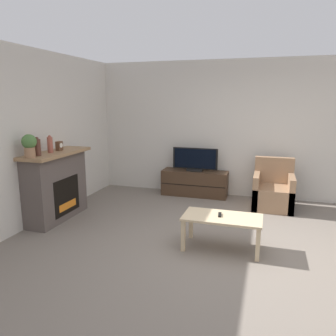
{
  "coord_description": "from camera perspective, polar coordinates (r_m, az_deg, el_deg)",
  "views": [
    {
      "loc": [
        0.4,
        -3.96,
        1.93
      ],
      "look_at": [
        -1.12,
        0.97,
        0.85
      ],
      "focal_mm": 35.0,
      "sensor_mm": 36.0,
      "label": 1
    }
  ],
  "objects": [
    {
      "name": "wall_left",
      "position": [
        5.31,
        -24.12,
        4.52
      ],
      "size": [
        0.06,
        12.0,
        2.7
      ],
      "color": "beige",
      "rests_on": "ground"
    },
    {
      "name": "armchair",
      "position": [
        6.26,
        17.81,
        -3.97
      ],
      "size": [
        0.7,
        0.76,
        0.88
      ],
      "color": "#937051",
      "rests_on": "ground"
    },
    {
      "name": "mantel_vase_centre_left",
      "position": [
        5.41,
        -19.85,
        3.88
      ],
      "size": [
        0.08,
        0.08,
        0.27
      ],
      "color": "#994C3D",
      "rests_on": "fireplace"
    },
    {
      "name": "fireplace",
      "position": [
        5.63,
        -18.91,
        -2.83
      ],
      "size": [
        0.51,
        1.31,
        1.12
      ],
      "color": "#564C47",
      "rests_on": "ground"
    },
    {
      "name": "mantel_vase_left",
      "position": [
        5.18,
        -21.8,
        3.43
      ],
      "size": [
        0.1,
        0.1,
        0.28
      ],
      "color": "#512D23",
      "rests_on": "fireplace"
    },
    {
      "name": "remote",
      "position": [
        4.36,
        9.01,
        -8.04
      ],
      "size": [
        0.06,
        0.15,
        0.02
      ],
      "rotation": [
        0.0,
        0.0,
        0.11
      ],
      "color": "black",
      "rests_on": "coffee_table"
    },
    {
      "name": "mantel_clock",
      "position": [
        5.6,
        -18.41,
        3.67
      ],
      "size": [
        0.08,
        0.11,
        0.15
      ],
      "color": "brown",
      "rests_on": "fireplace"
    },
    {
      "name": "ground_plane",
      "position": [
        4.42,
        10.53,
        -14.26
      ],
      "size": [
        24.0,
        24.0,
        0.0
      ],
      "primitive_type": "plane",
      "color": "slate"
    },
    {
      "name": "coffee_table",
      "position": [
        4.36,
        9.42,
        -9.05
      ],
      "size": [
        1.01,
        0.52,
        0.45
      ],
      "color": "#CCB289",
      "rests_on": "ground"
    },
    {
      "name": "tv",
      "position": [
        6.61,
        4.73,
        1.33
      ],
      "size": [
        0.91,
        0.18,
        0.47
      ],
      "color": "black",
      "rests_on": "tv_stand"
    },
    {
      "name": "tv_stand",
      "position": [
        6.72,
        4.66,
        -2.63
      ],
      "size": [
        1.33,
        0.41,
        0.52
      ],
      "color": "#422D1E",
      "rests_on": "ground"
    },
    {
      "name": "potted_plant",
      "position": [
        5.05,
        -23.01,
        3.8
      ],
      "size": [
        0.21,
        0.21,
        0.33
      ],
      "color": "#936B4C",
      "rests_on": "fireplace"
    },
    {
      "name": "wall_back",
      "position": [
        6.67,
        13.73,
        6.49
      ],
      "size": [
        12.0,
        0.06,
        2.7
      ],
      "color": "beige",
      "rests_on": "ground"
    }
  ]
}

